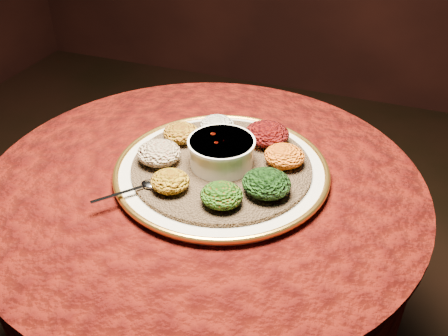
% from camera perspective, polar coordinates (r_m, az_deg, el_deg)
% --- Properties ---
extents(table, '(0.96, 0.96, 0.73)m').
position_cam_1_polar(table, '(1.20, -2.22, -8.08)').
color(table, black).
rests_on(table, ground).
extents(platter, '(0.53, 0.53, 0.02)m').
position_cam_1_polar(platter, '(1.09, -0.28, -0.24)').
color(platter, beige).
rests_on(platter, table).
extents(injera, '(0.42, 0.42, 0.01)m').
position_cam_1_polar(injera, '(1.08, -0.29, 0.23)').
color(injera, brown).
rests_on(injera, platter).
extents(stew_bowl, '(0.14, 0.14, 0.06)m').
position_cam_1_polar(stew_bowl, '(1.06, -0.29, 1.99)').
color(stew_bowl, silver).
rests_on(stew_bowl, injera).
extents(spoon, '(0.10, 0.11, 0.01)m').
position_cam_1_polar(spoon, '(1.02, -9.02, -2.01)').
color(spoon, silver).
rests_on(spoon, injera).
extents(portion_ayib, '(0.08, 0.08, 0.04)m').
position_cam_1_polar(portion_ayib, '(1.18, -0.79, 4.94)').
color(portion_ayib, beige).
rests_on(portion_ayib, injera).
extents(portion_kitfo, '(0.10, 0.10, 0.05)m').
position_cam_1_polar(portion_kitfo, '(1.14, 4.93, 3.93)').
color(portion_kitfo, black).
rests_on(portion_kitfo, injera).
extents(portion_tikil, '(0.09, 0.08, 0.04)m').
position_cam_1_polar(portion_tikil, '(1.08, 6.92, 1.38)').
color(portion_tikil, '#BC770F').
rests_on(portion_tikil, injera).
extents(portion_gomen, '(0.10, 0.09, 0.05)m').
position_cam_1_polar(portion_gomen, '(0.99, 4.88, -1.77)').
color(portion_gomen, black).
rests_on(portion_gomen, injera).
extents(portion_mixveg, '(0.08, 0.08, 0.04)m').
position_cam_1_polar(portion_mixveg, '(0.96, -0.28, -3.14)').
color(portion_mixveg, '#A5230A').
rests_on(portion_mixveg, injera).
extents(portion_kik, '(0.08, 0.08, 0.04)m').
position_cam_1_polar(portion_kik, '(1.00, -6.18, -1.50)').
color(portion_kik, '#A2780E').
rests_on(portion_kik, injera).
extents(portion_timatim, '(0.10, 0.09, 0.05)m').
position_cam_1_polar(portion_timatim, '(1.08, -7.44, 1.72)').
color(portion_timatim, maroon).
rests_on(portion_timatim, injera).
extents(portion_shiro, '(0.08, 0.08, 0.04)m').
position_cam_1_polar(portion_shiro, '(1.15, -4.92, 4.02)').
color(portion_shiro, '#9D7013').
rests_on(portion_shiro, injera).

